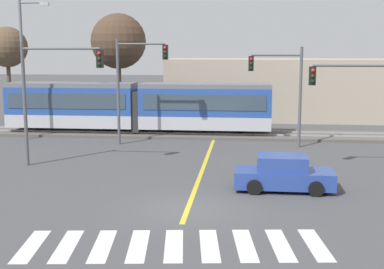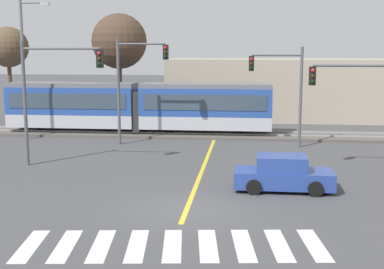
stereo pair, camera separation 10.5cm
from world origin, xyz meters
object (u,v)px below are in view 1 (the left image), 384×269
Objects in this scene: sedan_crossing at (284,174)px; traffic_light_far_left at (134,75)px; traffic_light_mid_left at (50,83)px; light_rail_tram at (138,105)px; bare_tree_far_west at (7,48)px; traffic_light_far_right at (283,82)px; street_lamp_west at (25,62)px; traffic_light_mid_right at (364,96)px; bare_tree_west at (118,42)px.

traffic_light_far_left is at bearing 130.36° from sedan_crossing.
light_rail_tram is at bearing 77.78° from traffic_light_mid_left.
bare_tree_far_west is (-9.27, 15.36, 1.80)m from traffic_light_mid_left.
traffic_light_far_left reaches higher than traffic_light_mid_left.
traffic_light_far_right is (0.53, 10.27, 3.27)m from sedan_crossing.
traffic_light_far_right is at bearing 0.70° from traffic_light_far_left.
traffic_light_mid_left is (-12.05, -6.65, 0.29)m from traffic_light_far_right.
sedan_crossing is 13.81m from traffic_light_far_left.
street_lamp_west reaches higher than light_rail_tram.
light_rail_tram is 2.03× the size of street_lamp_west.
light_rail_tram is at bearing 123.04° from sedan_crossing.
traffic_light_mid_right is at bearing -20.24° from street_lamp_west.
traffic_light_far_right is 0.93× the size of traffic_light_far_left.
light_rail_tram is 7.63m from bare_tree_west.
traffic_light_far_right is 16.72m from street_lamp_west.
sedan_crossing is 10.79m from traffic_light_far_right.
street_lamp_west is at bearing 144.84° from sedan_crossing.
bare_tree_far_west reaches higher than traffic_light_far_right.
traffic_light_far_right is 13.77m from traffic_light_mid_left.
traffic_light_mid_right reaches higher than light_rail_tram.
traffic_light_far_right is 15.85m from bare_tree_west.
traffic_light_mid_right is at bearing -44.88° from bare_tree_west.
traffic_light_far_right is 9.17m from traffic_light_far_left.
traffic_light_far_right is at bearing -37.39° from bare_tree_west.
street_lamp_west is (-4.59, 7.73, 0.86)m from traffic_light_mid_left.
bare_tree_west reaches higher than traffic_light_mid_left.
bare_tree_far_west is at bearing 137.62° from sedan_crossing.
light_rail_tram is 4.39× the size of sedan_crossing.
bare_tree_west is at bearing 63.35° from street_lamp_west.
sedan_crossing is (9.23, -14.19, -1.35)m from light_rail_tram.
street_lamp_west reaches higher than sedan_crossing.
traffic_light_far_left is 0.85× the size of bare_tree_far_west.
traffic_light_mid_right is at bearing -61.25° from traffic_light_far_right.
bare_tree_west is (-2.66, 5.57, 4.49)m from light_rail_tram.
traffic_light_mid_right is at bearing -26.22° from traffic_light_far_left.
traffic_light_far_right is (9.76, -3.92, 1.92)m from light_rail_tram.
sedan_crossing is at bearing -49.64° from traffic_light_far_left.
traffic_light_mid_left is at bearing -59.29° from street_lamp_west.
street_lamp_west is at bearing -116.65° from bare_tree_west.
traffic_light_mid_left is at bearing -102.22° from light_rail_tram.
bare_tree_far_west is (-24.80, 15.04, 2.30)m from traffic_light_mid_right.
light_rail_tram is 2.91× the size of traffic_light_mid_left.
traffic_light_mid_right is 0.72× the size of bare_tree_far_west.
traffic_light_far_left is at bearing -179.30° from traffic_light_far_right.
bare_tree_west is at bearing 115.53° from light_rail_tram.
traffic_light_mid_right is (13.24, -10.26, 1.70)m from light_rail_tram.
traffic_light_far_left reaches higher than traffic_light_mid_right.
traffic_light_mid_right is at bearing -37.77° from light_rail_tram.
bare_tree_west reaches higher than traffic_light_far_left.
traffic_light_mid_left is at bearing -113.86° from traffic_light_far_left.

